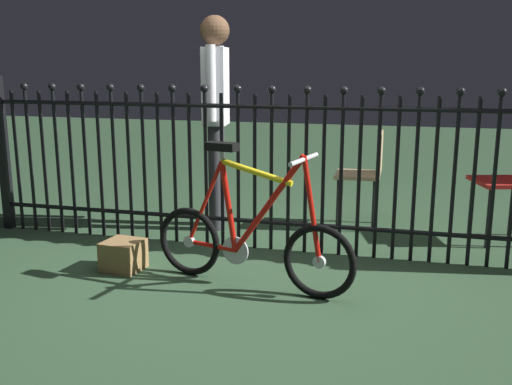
% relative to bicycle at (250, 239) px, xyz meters
% --- Properties ---
extents(ground_plane, '(20.00, 20.00, 0.00)m').
position_rel_bicycle_xyz_m(ground_plane, '(-0.05, -0.01, -0.31)').
color(ground_plane, '#2D492F').
extents(iron_fence, '(4.62, 0.07, 1.27)m').
position_rel_bicycle_xyz_m(iron_fence, '(-0.12, 0.75, 0.33)').
color(iron_fence, black).
rests_on(iron_fence, ground).
extents(bicycle, '(1.34, 0.42, 0.89)m').
position_rel_bicycle_xyz_m(bicycle, '(0.00, 0.00, 0.00)').
color(bicycle, black).
rests_on(bicycle, ground).
extents(chair_tan, '(0.38, 0.37, 0.81)m').
position_rel_bicycle_xyz_m(chair_tan, '(0.58, 1.56, 0.19)').
color(chair_tan, black).
rests_on(chair_tan, ground).
extents(person_visitor, '(0.24, 0.47, 1.74)m').
position_rel_bicycle_xyz_m(person_visitor, '(-0.63, 1.22, 0.74)').
color(person_visitor, '#2D2D33').
rests_on(person_visitor, ground).
extents(display_crate, '(0.27, 0.27, 0.20)m').
position_rel_bicycle_xyz_m(display_crate, '(-0.90, 0.06, -0.21)').
color(display_crate, olive).
rests_on(display_crate, ground).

